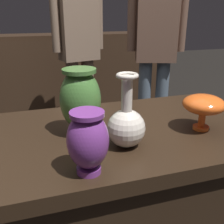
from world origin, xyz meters
TOP-DOWN VIEW (x-y plane):
  - display_plinth at (0.00, 0.00)m, footprint 1.20×0.64m
  - back_display_shelf at (0.00, 2.20)m, footprint 2.60×0.40m
  - vase_centerpiece at (0.06, -0.13)m, footprint 0.13×0.13m
  - vase_tall_behind at (0.38, -0.09)m, footprint 0.16×0.16m
  - vase_left_accent at (-0.06, 0.01)m, footprint 0.15×0.15m
  - vase_right_accent at (-0.10, -0.24)m, footprint 0.11×0.11m
  - shelf_vase_far_right at (1.04, 2.13)m, footprint 0.09×0.09m
  - visitor_near_right at (0.78, 1.14)m, footprint 0.45×0.27m
  - visitor_center_back at (0.20, 1.44)m, footprint 0.46×0.25m

SIDE VIEW (x-z plane):
  - display_plinth at x=0.00m, z-range 0.00..0.80m
  - back_display_shelf at x=0.00m, z-range 0.00..0.99m
  - vase_centerpiece at x=0.06m, z-range 0.75..1.00m
  - vase_tall_behind at x=0.38m, z-range 0.83..0.96m
  - vase_right_accent at x=-0.10m, z-range 0.81..0.99m
  - vase_left_accent at x=-0.06m, z-range 0.81..1.05m
  - visitor_center_back at x=0.20m, z-range 0.15..1.82m
  - visitor_near_right at x=0.78m, z-range 0.15..1.84m
  - shelf_vase_far_right at x=1.04m, z-range 1.00..1.16m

